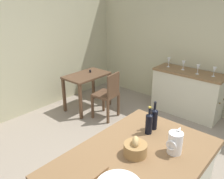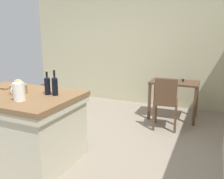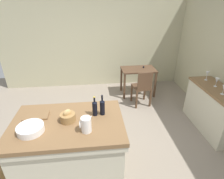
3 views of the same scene
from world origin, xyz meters
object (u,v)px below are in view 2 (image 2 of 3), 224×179
wooden_chair (166,101)px  pitcher (19,92)px  writing_desk (174,87)px  cutting_board (2,87)px  island_table (20,124)px  wine_bottle_dark (55,85)px  wine_bottle_amber (47,85)px  bread_basket (19,88)px

wooden_chair → pitcher: bearing=-123.2°
writing_desk → cutting_board: bearing=-133.2°
pitcher → island_table: bearing=139.7°
writing_desk → wine_bottle_dark: size_ratio=2.89×
cutting_board → wooden_chair: bearing=38.0°
wooden_chair → wine_bottle_dark: (-1.06, -1.61, 0.52)m
wine_bottle_dark → wine_bottle_amber: 0.11m
pitcher → cutting_board: 0.83m
wooden_chair → bread_basket: bearing=-131.8°
wooden_chair → wine_bottle_dark: bearing=-123.3°
wooden_chair → wine_bottle_dark: size_ratio=2.94×
island_table → cutting_board: (-0.46, 0.17, 0.42)m
wine_bottle_dark → wine_bottle_amber: bearing=-176.5°
cutting_board → wine_bottle_amber: bearing=-3.3°
pitcher → wine_bottle_dark: size_ratio=0.79×
island_table → wooden_chair: (1.55, 1.74, 0.02)m
cutting_board → wine_bottle_amber: 0.85m
island_table → wine_bottle_dark: (0.49, 0.13, 0.54)m
pitcher → wine_bottle_dark: (0.23, 0.36, 0.02)m
island_table → cutting_board: size_ratio=4.48×
wine_bottle_dark → wine_bottle_amber: size_ratio=1.04×
writing_desk → wooden_chair: (-0.04, -0.61, -0.12)m
writing_desk → wine_bottle_amber: (-1.21, -2.23, 0.39)m
island_table → writing_desk: island_table is taller
pitcher → wine_bottle_amber: size_ratio=0.82×
bread_basket → pitcher: bearing=-43.9°
wine_bottle_amber → wine_bottle_dark: bearing=3.5°
pitcher → bread_basket: (-0.26, 0.25, -0.04)m
writing_desk → bread_basket: (-1.58, -2.33, 0.34)m
wine_bottle_dark → pitcher: bearing=-122.5°
bread_basket → wooden_chair: bearing=48.2°
wine_bottle_amber → pitcher: bearing=-108.7°
wine_bottle_dark → cutting_board: bearing=177.4°
cutting_board → wine_bottle_dark: 0.96m
island_table → wine_bottle_amber: wine_bottle_amber is taller
wooden_chair → cutting_board: wooden_chair is taller
wooden_chair → bread_basket: 2.36m
island_table → bread_basket: (0.01, 0.02, 0.48)m
wine_bottle_dark → wine_bottle_amber: (-0.11, -0.01, -0.00)m
island_table → bread_basket: bearing=59.5°
wooden_chair → pitcher: pitcher is taller
island_table → pitcher: 0.62m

